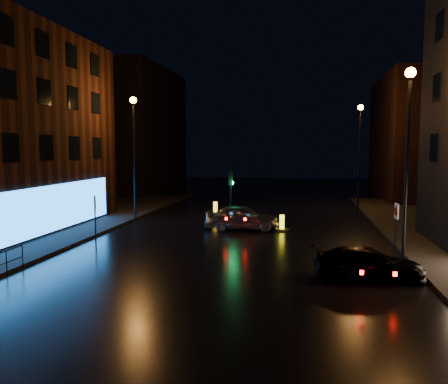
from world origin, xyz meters
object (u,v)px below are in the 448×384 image
Objects in this scene: dark_sedan at (368,263)px; bollard_near at (282,227)px; silver_hatchback at (242,217)px; road_sign_left at (95,209)px; bollard_far at (215,212)px; road_sign_right at (396,215)px; traffic_signal at (231,217)px.

bollard_near is (-3.66, 9.40, -0.40)m from dark_sedan.
silver_hatchback is 1.74× the size of road_sign_left.
bollard_near is (2.42, 0.13, -0.56)m from silver_hatchback.
silver_hatchback is 6.13m from bollard_far.
road_sign_left is 14.87m from road_sign_right.
traffic_signal is 0.77× the size of silver_hatchback.
traffic_signal is 13.12m from dark_sedan.
road_sign_left is (-6.65, -5.96, 1.16)m from silver_hatchback.
dark_sedan is at bearing -56.33° from bollard_near.
bollard_near is 0.53× the size of road_sign_right.
bollard_far reaches higher than bollard_near.
traffic_signal reaches higher than dark_sedan.
bollard_near is (3.41, -1.65, -0.29)m from traffic_signal.
dark_sedan is (6.09, -9.27, -0.16)m from silver_hatchback.
silver_hatchback reaches higher than dark_sedan.
traffic_signal is 0.83× the size of dark_sedan.
traffic_signal is 2.64× the size of bollard_far.
bollard_far is 0.51× the size of road_sign_left.
road_sign_left is (-3.90, -11.41, 1.71)m from bollard_far.
road_sign_right is (14.76, 1.87, -0.20)m from road_sign_left.
bollard_far is at bearing 146.55° from bollard_near.
road_sign_left is 1.12× the size of road_sign_right.
silver_hatchback is 9.00m from road_sign_left.
traffic_signal reaches higher than silver_hatchback.
dark_sedan reaches higher than bollard_near.
silver_hatchback is 3.44× the size of bollard_far.
silver_hatchback is 1.07× the size of dark_sedan.
dark_sedan is at bearing -57.38° from traffic_signal.
road_sign_left is at bearing -126.18° from traffic_signal.
dark_sedan is at bearing -40.18° from bollard_far.
bollard_near is at bearing 15.44° from dark_sedan.
bollard_far is (-1.76, 3.67, -0.29)m from traffic_signal.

